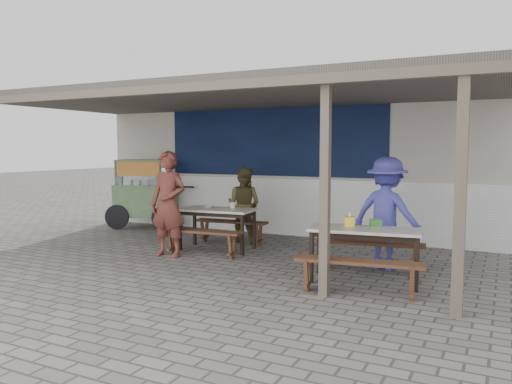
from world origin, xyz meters
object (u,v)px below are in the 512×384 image
object	(u,v)px
patron_street_side	(168,204)
patron_wall_side	(244,205)
bench_left_street	(201,237)
donation_box	(376,223)
bench_right_street	(358,269)
vendor_cart	(145,191)
bench_right_wall	(370,249)
tissue_box	(350,221)
condiment_jar	(233,205)
patron_right_table	(387,213)
condiment_bowl	(209,206)
bench_left_wall	(231,226)
table_left	(217,213)
table_right	(365,234)

from	to	relation	value
patron_street_side	patron_wall_side	xyz separation A→B (m)	(0.52, 1.74, -0.16)
bench_left_street	donation_box	world-z (taller)	donation_box
bench_right_street	patron_wall_side	world-z (taller)	patron_wall_side
donation_box	vendor_cart	bearing A→B (deg)	159.35
bench_right_street	vendor_cart	size ratio (longest dim) A/B	0.87
bench_right_wall	tissue_box	bearing A→B (deg)	-114.64
tissue_box	condiment_jar	bearing A→B (deg)	156.43
vendor_cart	patron_right_table	size ratio (longest dim) A/B	1.09
patron_wall_side	patron_right_table	size ratio (longest dim) A/B	0.86
bench_right_wall	patron_right_table	distance (m)	0.60
bench_left_street	vendor_cart	distance (m)	3.56
donation_box	patron_street_side	bearing A→B (deg)	-178.76
vendor_cart	condiment_bowl	world-z (taller)	vendor_cart
patron_street_side	condiment_bowl	size ratio (longest dim) A/B	9.20
tissue_box	condiment_jar	xyz separation A→B (m)	(-2.50, 1.09, -0.02)
bench_left_wall	patron_street_side	bearing A→B (deg)	-110.14
table_left	vendor_cart	xyz separation A→B (m)	(-2.81, 1.43, 0.19)
table_left	condiment_bowl	bearing A→B (deg)	159.25
bench_right_street	patron_wall_side	size ratio (longest dim) A/B	1.10
bench_right_wall	condiment_bowl	size ratio (longest dim) A/B	8.26
bench_left_street	donation_box	size ratio (longest dim) A/B	9.25
bench_right_wall	tissue_box	distance (m)	0.73
table_right	patron_right_table	xyz separation A→B (m)	(0.09, 0.91, 0.18)
bench_right_wall	patron_right_table	xyz separation A→B (m)	(0.18, 0.26, 0.51)
bench_right_wall	patron_street_side	distance (m)	3.40
tissue_box	condiment_bowl	world-z (taller)	tissue_box
bench_left_street	patron_wall_side	distance (m)	1.54
bench_right_wall	patron_right_table	world-z (taller)	patron_right_table
condiment_bowl	bench_right_street	bearing A→B (deg)	-27.75
bench_right_street	donation_box	xyz separation A→B (m)	(-0.00, 0.88, 0.46)
bench_right_street	condiment_bowl	distance (m)	3.72
bench_left_wall	patron_street_side	world-z (taller)	patron_street_side
tissue_box	condiment_jar	world-z (taller)	tissue_box
bench_right_street	vendor_cart	xyz separation A→B (m)	(-5.86, 3.09, 0.52)
bench_left_street	patron_wall_side	bearing A→B (deg)	83.94
vendor_cart	condiment_bowl	xyz separation A→B (m)	(2.59, -1.37, -0.08)
table_left	table_right	world-z (taller)	same
vendor_cart	bench_right_street	bearing A→B (deg)	-45.94
table_right	bench_right_wall	distance (m)	0.74
vendor_cart	condiment_bowl	bearing A→B (deg)	-45.99
vendor_cart	donation_box	world-z (taller)	vendor_cart
bench_left_wall	patron_right_table	xyz separation A→B (m)	(3.11, -0.70, 0.52)
table_left	patron_right_table	distance (m)	3.06
bench_left_street	bench_right_wall	bearing A→B (deg)	-0.18
bench_left_street	bench_left_wall	size ratio (longest dim) A/B	1.00
bench_right_wall	patron_wall_side	distance (m)	3.08
patron_street_side	patron_wall_side	size ratio (longest dim) A/B	1.22
vendor_cart	patron_wall_side	bearing A→B (deg)	-28.88
bench_left_wall	bench_right_wall	world-z (taller)	same
bench_right_street	donation_box	distance (m)	0.99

